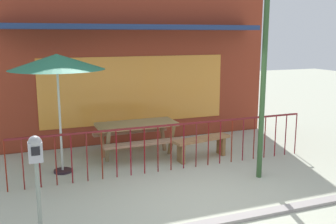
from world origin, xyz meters
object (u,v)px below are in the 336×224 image
picnic_table_left (137,130)px  patio_umbrella (57,63)px  patio_bench (202,143)px  street_lamp (265,48)px  parking_meter_near (36,160)px

picnic_table_left → patio_umbrella: size_ratio=0.76×
patio_bench → street_lamp: bearing=-70.2°
picnic_table_left → street_lamp: (1.82, -2.18, 1.89)m
patio_umbrella → patio_bench: patio_umbrella is taller
picnic_table_left → street_lamp: 3.41m
patio_bench → street_lamp: (0.53, -1.46, 2.15)m
patio_umbrella → street_lamp: size_ratio=0.62×
picnic_table_left → parking_meter_near: 3.93m
picnic_table_left → patio_bench: size_ratio=1.26×
parking_meter_near → patio_bench: bearing=33.9°
patio_bench → street_lamp: size_ratio=0.38×
parking_meter_near → picnic_table_left: bearing=53.7°
patio_bench → parking_meter_near: (-3.60, -2.42, 0.78)m
picnic_table_left → patio_umbrella: patio_umbrella is taller
street_lamp → patio_umbrella: bearing=154.7°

